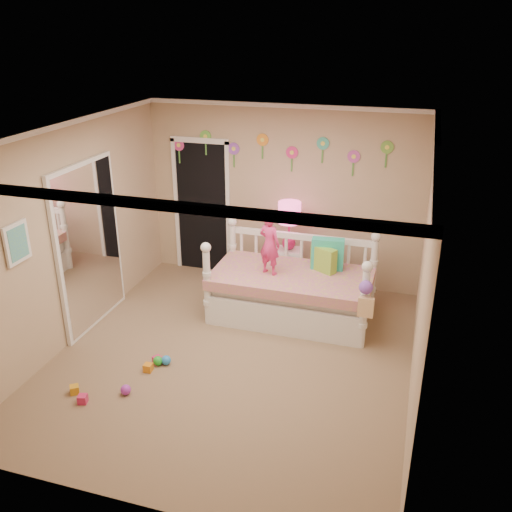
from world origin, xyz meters
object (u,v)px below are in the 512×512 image
(nightstand, at_px, (288,270))
(child, at_px, (270,244))
(daybed, at_px, (292,277))
(table_lamp, at_px, (289,218))

(nightstand, bearing_deg, child, -99.55)
(daybed, bearing_deg, nightstand, 107.36)
(daybed, distance_m, child, 0.55)
(table_lamp, bearing_deg, nightstand, -82.87)
(child, height_order, table_lamp, child)
(table_lamp, bearing_deg, daybed, -72.73)
(child, distance_m, nightstand, 1.08)
(child, distance_m, table_lamp, 0.82)
(daybed, height_order, nightstand, daybed)
(child, relative_size, nightstand, 1.24)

